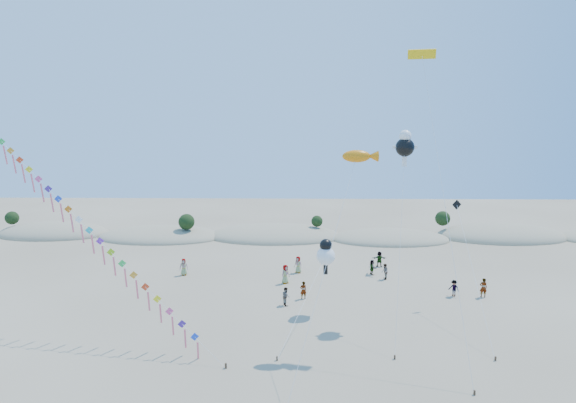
{
  "coord_description": "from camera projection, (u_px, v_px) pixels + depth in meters",
  "views": [
    {
      "loc": [
        3.38,
        -20.98,
        15.94
      ],
      "look_at": [
        2.61,
        14.0,
        10.19
      ],
      "focal_mm": 30.0,
      "sensor_mm": 36.0,
      "label": 1
    }
  ],
  "objects": [
    {
      "name": "dune_ridge",
      "position": [
        282.0,
        236.0,
        67.84
      ],
      "size": [
        145.3,
        11.49,
        5.57
      ],
      "color": "gray",
      "rests_on": "ground"
    },
    {
      "name": "cartoon_kite_low",
      "position": [
        326.0,
        254.0,
        40.33
      ],
      "size": [
        4.56,
        9.59,
        6.35
      ],
      "color": "#3F2D1E",
      "rests_on": "ground"
    },
    {
      "name": "dark_kite",
      "position": [
        467.0,
        244.0,
        39.35
      ],
      "size": [
        1.05,
        11.54,
        9.26
      ],
      "color": "#3F2D1E",
      "rests_on": "ground"
    },
    {
      "name": "cartoon_kite_high",
      "position": [
        405.0,
        145.0,
        38.79
      ],
      "size": [
        3.04,
        9.29,
        15.38
      ],
      "color": "#3F2D1E",
      "rests_on": "ground"
    },
    {
      "name": "beachgoers",
      "position": [
        340.0,
        273.0,
        48.85
      ],
      "size": [
        30.02,
        12.53,
        1.91
      ],
      "color": "slate",
      "rests_on": "ground"
    },
    {
      "name": "parafoil_kite",
      "position": [
        423.0,
        62.0,
        35.28
      ],
      "size": [
        2.47,
        10.98,
        21.31
      ],
      "color": "#3F2D1E",
      "rests_on": "ground"
    },
    {
      "name": "kite_train",
      "position": [
        60.0,
        202.0,
        36.81
      ],
      "size": [
        25.76,
        12.63,
        19.48
      ],
      "color": "#3F2D1E",
      "rests_on": "ground"
    },
    {
      "name": "fish_kite",
      "position": [
        360.0,
        157.0,
        34.11
      ],
      "size": [
        6.43,
        10.63,
        14.04
      ],
      "color": "#3F2D1E",
      "rests_on": "ground"
    }
  ]
}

